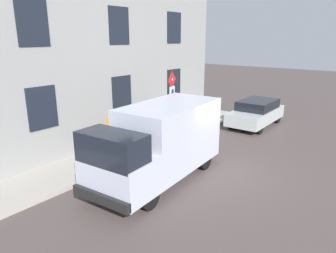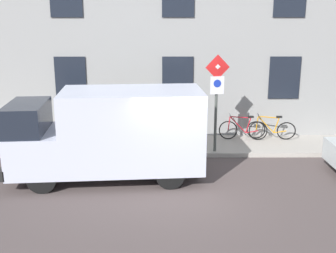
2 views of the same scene
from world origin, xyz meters
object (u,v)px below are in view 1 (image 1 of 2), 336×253
Objects in this scene: sign_post_stacked at (172,96)px; pedestrian at (112,131)px; bicycle_orange at (176,119)px; delivery_van at (160,141)px; parked_hatchback at (256,112)px; litter_bin at (144,140)px; bicycle_red at (164,122)px.

sign_post_stacked is 3.03m from pedestrian.
pedestrian is (-0.43, 4.80, 0.56)m from bicycle_orange.
sign_post_stacked is at bearing 155.10° from pedestrian.
delivery_van is 8.37m from parked_hatchback.
sign_post_stacked is 3.34× the size of litter_bin.
parked_hatchback is 2.35× the size of bicycle_orange.
pedestrian reaches higher than litter_bin.
parked_hatchback is at bearing 147.89° from bicycle_red.
litter_bin is at bearing 85.39° from sign_post_stacked.
sign_post_stacked is 0.55× the size of delivery_van.
bicycle_red is 3.87m from pedestrian.
litter_bin is at bearing -129.25° from delivery_van.
delivery_van reaches higher than litter_bin.
pedestrian is (2.67, 7.90, 0.34)m from parked_hatchback.
bicycle_orange is at bearing -174.89° from bicycle_red.
pedestrian is at bearing 11.59° from bicycle_red.
delivery_van reaches higher than bicycle_orange.
litter_bin is at bearing 135.50° from pedestrian.
pedestrian is at bearing -19.50° from parked_hatchback.
pedestrian is at bearing 13.09° from bicycle_orange.
bicycle_red is 1.90× the size of litter_bin.
parked_hatchback reaches higher than bicycle_orange.
bicycle_orange is at bearing 179.08° from pedestrian.
delivery_van is at bearing 145.15° from litter_bin.
delivery_van is (-1.91, 3.12, -0.84)m from sign_post_stacked.
bicycle_red is 1.00× the size of pedestrian.
sign_post_stacked reaches higher than bicycle_orange.
bicycle_orange is (1.35, -2.13, -1.66)m from sign_post_stacked.
pedestrian is (-0.43, 3.81, 0.56)m from bicycle_red.
bicycle_orange is (3.11, 3.10, -0.22)m from parked_hatchback.
litter_bin is at bearing -16.14° from parked_hatchback.
sign_post_stacked is 3.01m from bicycle_orange.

